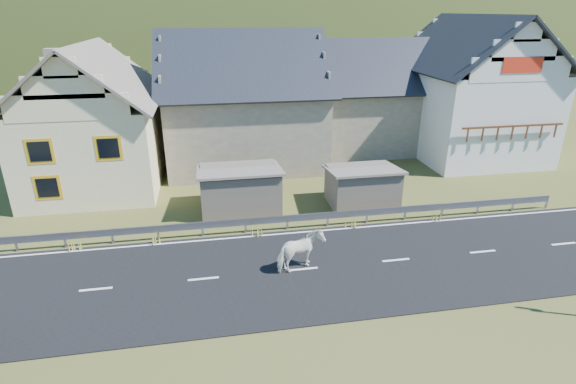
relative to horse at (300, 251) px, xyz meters
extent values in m
plane|color=#434A1C|center=(0.12, -0.03, -0.87)|extent=(160.00, 160.00, 0.00)
cube|color=black|center=(0.12, -0.03, -0.85)|extent=(60.00, 7.00, 0.04)
cube|color=silver|center=(0.12, -0.03, -0.82)|extent=(60.00, 6.60, 0.01)
cube|color=#93969B|center=(0.12, 3.65, -0.29)|extent=(28.00, 0.08, 0.34)
cube|color=#93969B|center=(-11.88, 3.67, -0.52)|extent=(0.10, 0.06, 0.70)
cube|color=#93969B|center=(-9.88, 3.67, -0.52)|extent=(0.10, 0.06, 0.70)
cube|color=#93969B|center=(-7.88, 3.67, -0.52)|extent=(0.10, 0.06, 0.70)
cube|color=#93969B|center=(-5.88, 3.67, -0.52)|extent=(0.10, 0.06, 0.70)
cube|color=#93969B|center=(-3.88, 3.67, -0.52)|extent=(0.10, 0.06, 0.70)
cube|color=#93969B|center=(-1.88, 3.67, -0.52)|extent=(0.10, 0.06, 0.70)
cube|color=#93969B|center=(0.12, 3.67, -0.52)|extent=(0.10, 0.06, 0.70)
cube|color=#93969B|center=(2.12, 3.67, -0.52)|extent=(0.10, 0.06, 0.70)
cube|color=#93969B|center=(4.12, 3.67, -0.52)|extent=(0.10, 0.06, 0.70)
cube|color=#93969B|center=(6.12, 3.67, -0.52)|extent=(0.10, 0.06, 0.70)
cube|color=#93969B|center=(8.12, 3.67, -0.52)|extent=(0.10, 0.06, 0.70)
cube|color=#93969B|center=(10.12, 3.67, -0.52)|extent=(0.10, 0.06, 0.70)
cube|color=#93969B|center=(12.12, 3.67, -0.52)|extent=(0.10, 0.06, 0.70)
cube|color=#93969B|center=(14.12, 3.67, -0.52)|extent=(0.10, 0.06, 0.70)
cube|color=#716357|center=(-1.88, 6.47, 0.23)|extent=(4.30, 3.30, 2.40)
cube|color=#716357|center=(4.62, 5.97, 0.13)|extent=(3.80, 2.90, 2.20)
cube|color=#FDEBBB|center=(-9.88, 11.97, 1.63)|extent=(7.00, 9.00, 5.00)
cube|color=gold|center=(-11.48, 7.47, 2.53)|extent=(1.30, 0.12, 1.30)
cube|color=gold|center=(-8.28, 7.47, 2.53)|extent=(1.30, 0.12, 1.30)
cube|color=gold|center=(-11.48, 7.47, 0.63)|extent=(1.30, 0.12, 1.30)
cube|color=gray|center=(-11.88, 13.47, 5.69)|extent=(0.70, 0.70, 2.40)
cube|color=gray|center=(-0.88, 14.97, 1.63)|extent=(10.00, 9.00, 5.00)
cube|color=gray|center=(9.12, 16.97, 1.43)|extent=(9.00, 8.00, 4.60)
cube|color=silver|center=(15.12, 13.97, 2.13)|extent=(8.00, 10.00, 6.00)
cube|color=red|center=(15.12, 8.94, 5.93)|extent=(2.60, 0.06, 0.90)
cube|color=#59331B|center=(15.12, 8.72, 2.33)|extent=(6.80, 0.12, 0.12)
ellipsoid|color=#202F10|center=(5.12, 179.97, -20.87)|extent=(440.00, 280.00, 260.00)
imported|color=white|center=(0.00, 0.00, 0.00)|extent=(1.62, 2.15, 1.65)
camera|label=1|loc=(-3.26, -15.37, 8.97)|focal=28.00mm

